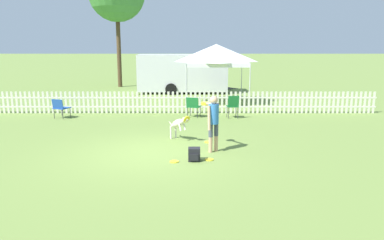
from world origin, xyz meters
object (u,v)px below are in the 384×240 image
at_px(folding_chair_center, 60,107).
at_px(folding_chair_green_right, 193,105).
at_px(frisbee_midfield, 208,142).
at_px(folding_chair_blue_left, 233,105).
at_px(handler_person, 213,117).
at_px(equipment_trailer, 183,73).
at_px(canopy_tent_main, 216,55).
at_px(frisbee_near_dog, 209,160).
at_px(leaping_dog, 179,123).
at_px(frisbee_near_handler, 174,162).
at_px(backpack_on_grass, 194,154).

bearing_deg(folding_chair_center, folding_chair_green_right, -154.90).
distance_m(frisbee_midfield, folding_chair_blue_left, 4.01).
relative_size(handler_person, equipment_trailer, 0.25).
height_order(canopy_tent_main, equipment_trailer, canopy_tent_main).
height_order(frisbee_near_dog, frisbee_midfield, same).
distance_m(frisbee_midfield, canopy_tent_main, 8.24).
bearing_deg(frisbee_near_dog, leaping_dog, 112.42).
bearing_deg(frisbee_near_handler, equipment_trailer, 90.53).
bearing_deg(frisbee_midfield, backpack_on_grass, -103.40).
relative_size(leaping_dog, frisbee_near_dog, 4.02).
relative_size(leaping_dog, frisbee_midfield, 4.02).
relative_size(backpack_on_grass, equipment_trailer, 0.05).
distance_m(frisbee_midfield, folding_chair_center, 6.95).
distance_m(folding_chair_center, equipment_trailer, 9.59).
height_order(frisbee_near_handler, folding_chair_center, folding_chair_center).
bearing_deg(canopy_tent_main, frisbee_midfield, -95.21).
bearing_deg(frisbee_near_dog, folding_chair_blue_left, 77.87).
distance_m(folding_chair_green_right, canopy_tent_main, 4.43).
bearing_deg(equipment_trailer, folding_chair_center, -120.11).
distance_m(folding_chair_blue_left, folding_chair_green_right, 1.61).
relative_size(frisbee_near_dog, folding_chair_green_right, 0.27).
bearing_deg(leaping_dog, frisbee_near_handler, 51.02).
xyz_separation_m(folding_chair_blue_left, folding_chair_center, (-6.94, 0.00, -0.09)).
distance_m(handler_person, frisbee_near_dog, 1.26).
height_order(backpack_on_grass, canopy_tent_main, canopy_tent_main).
bearing_deg(leaping_dog, handler_person, 90.38).
relative_size(handler_person, backpack_on_grass, 4.58).
height_order(frisbee_near_handler, folding_chair_blue_left, folding_chair_blue_left).
xyz_separation_m(folding_chair_blue_left, folding_chair_green_right, (-1.60, 0.22, -0.06)).
relative_size(backpack_on_grass, folding_chair_center, 0.43).
bearing_deg(equipment_trailer, backpack_on_grass, -87.93).
distance_m(folding_chair_blue_left, folding_chair_center, 6.94).
bearing_deg(canopy_tent_main, folding_chair_green_right, -106.93).
xyz_separation_m(frisbee_midfield, backpack_on_grass, (-0.44, -1.84, 0.16)).
xyz_separation_m(handler_person, folding_chair_green_right, (-0.53, 4.99, -0.47)).
relative_size(folding_chair_center, equipment_trailer, 0.13).
height_order(backpack_on_grass, equipment_trailer, equipment_trailer).
relative_size(folding_chair_green_right, canopy_tent_main, 0.28).
bearing_deg(frisbee_near_dog, backpack_on_grass, -170.96).
xyz_separation_m(frisbee_midfield, folding_chair_blue_left, (1.15, 3.81, 0.55)).
distance_m(frisbee_near_handler, folding_chair_blue_left, 6.14).
distance_m(frisbee_near_dog, equipment_trailer, 13.99).
xyz_separation_m(folding_chair_green_right, canopy_tent_main, (1.16, 3.82, 1.92)).
distance_m(handler_person, frisbee_midfield, 1.36).
bearing_deg(frisbee_near_dog, frisbee_midfield, 88.36).
relative_size(handler_person, folding_chair_blue_left, 1.67).
bearing_deg(backpack_on_grass, folding_chair_green_right, 90.09).
relative_size(handler_person, folding_chair_center, 1.96).
bearing_deg(folding_chair_green_right, folding_chair_blue_left, -171.06).
bearing_deg(leaping_dog, canopy_tent_main, -139.92).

